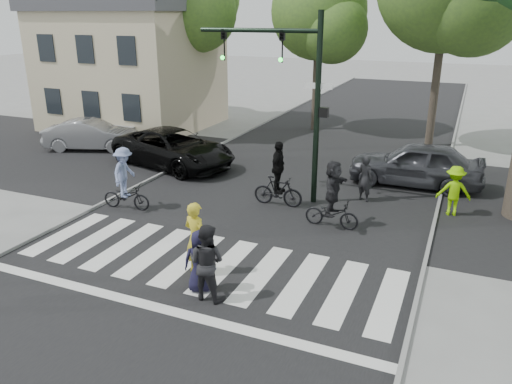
# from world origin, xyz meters

# --- Properties ---
(ground) EXTENTS (120.00, 120.00, 0.00)m
(ground) POSITION_xyz_m (0.00, 0.00, 0.00)
(ground) COLOR gray
(ground) RESTS_ON ground
(road_stem) EXTENTS (10.00, 70.00, 0.01)m
(road_stem) POSITION_xyz_m (0.00, 5.00, 0.01)
(road_stem) COLOR black
(road_stem) RESTS_ON ground
(road_cross) EXTENTS (70.00, 10.00, 0.01)m
(road_cross) POSITION_xyz_m (0.00, 8.00, 0.01)
(road_cross) COLOR black
(road_cross) RESTS_ON ground
(curb_left) EXTENTS (0.10, 70.00, 0.10)m
(curb_left) POSITION_xyz_m (-5.05, 5.00, 0.05)
(curb_left) COLOR gray
(curb_left) RESTS_ON ground
(curb_right) EXTENTS (0.10, 70.00, 0.10)m
(curb_right) POSITION_xyz_m (5.05, 5.00, 0.05)
(curb_right) COLOR gray
(curb_right) RESTS_ON ground
(crosswalk) EXTENTS (10.00, 3.85, 0.01)m
(crosswalk) POSITION_xyz_m (0.00, 0.66, 0.01)
(crosswalk) COLOR silver
(crosswalk) RESTS_ON ground
(traffic_signal) EXTENTS (4.45, 0.29, 6.00)m
(traffic_signal) POSITION_xyz_m (0.35, 6.20, 3.90)
(traffic_signal) COLOR black
(traffic_signal) RESTS_ON ground
(bg_tree_0) EXTENTS (5.46, 5.20, 8.97)m
(bg_tree_0) POSITION_xyz_m (-13.74, 16.00, 6.14)
(bg_tree_0) COLOR brown
(bg_tree_0) RESTS_ON ground
(bg_tree_2) EXTENTS (5.04, 4.80, 8.40)m
(bg_tree_2) POSITION_xyz_m (-1.76, 16.62, 5.78)
(bg_tree_2) COLOR brown
(bg_tree_2) RESTS_ON ground
(house) EXTENTS (8.40, 8.10, 8.82)m
(house) POSITION_xyz_m (-11.49, 13.98, 3.80)
(house) COLOR #CAB093
(house) RESTS_ON ground
(pedestrian_woman) EXTENTS (0.75, 0.60, 1.81)m
(pedestrian_woman) POSITION_xyz_m (0.05, 0.47, 0.91)
(pedestrian_woman) COLOR gold
(pedestrian_woman) RESTS_ON ground
(pedestrian_child) EXTENTS (0.83, 0.69, 1.45)m
(pedestrian_child) POSITION_xyz_m (0.52, -0.20, 0.73)
(pedestrian_child) COLOR black
(pedestrian_child) RESTS_ON ground
(pedestrian_adult) EXTENTS (0.86, 0.68, 1.74)m
(pedestrian_adult) POSITION_xyz_m (0.81, -0.41, 0.87)
(pedestrian_adult) COLOR black
(pedestrian_adult) RESTS_ON ground
(cyclist_left) EXTENTS (1.64, 1.10, 2.01)m
(cyclist_left) POSITION_xyz_m (-4.09, 3.26, 0.87)
(cyclist_left) COLOR black
(cyclist_left) RESTS_ON ground
(cyclist_mid) EXTENTS (1.64, 1.00, 2.13)m
(cyclist_mid) POSITION_xyz_m (0.23, 5.43, 0.88)
(cyclist_mid) COLOR black
(cyclist_mid) RESTS_ON ground
(cyclist_right) EXTENTS (1.60, 1.49, 2.01)m
(cyclist_right) POSITION_xyz_m (2.28, 4.42, 0.90)
(cyclist_right) COLOR black
(cyclist_right) RESTS_ON ground
(car_suv) EXTENTS (5.86, 3.80, 1.50)m
(car_suv) POSITION_xyz_m (-5.26, 7.94, 0.75)
(car_suv) COLOR black
(car_suv) RESTS_ON ground
(car_silver) EXTENTS (4.41, 2.82, 1.37)m
(car_silver) POSITION_xyz_m (-10.12, 8.71, 0.69)
(car_silver) COLOR gray
(car_silver) RESTS_ON ground
(car_grey) EXTENTS (4.70, 1.94, 1.59)m
(car_grey) POSITION_xyz_m (4.04, 9.31, 0.80)
(car_grey) COLOR #38393E
(car_grey) RESTS_ON ground
(bystander_hivis) EXTENTS (1.09, 0.72, 1.57)m
(bystander_hivis) POSITION_xyz_m (5.46, 6.81, 0.78)
(bystander_hivis) COLOR #82D303
(bystander_hivis) RESTS_ON ground
(bystander_dark) EXTENTS (0.67, 0.58, 1.54)m
(bystander_dark) POSITION_xyz_m (2.71, 6.97, 0.77)
(bystander_dark) COLOR black
(bystander_dark) RESTS_ON ground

